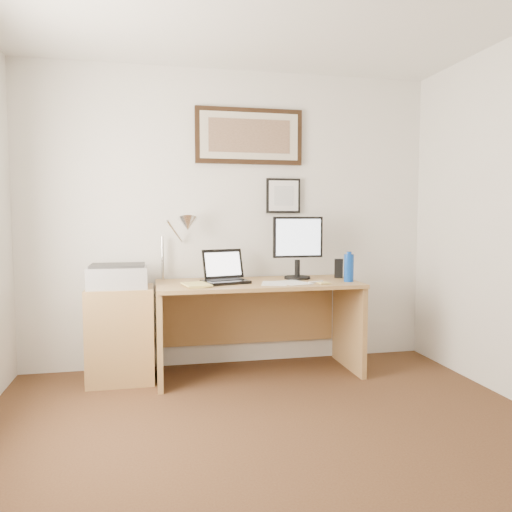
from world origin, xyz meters
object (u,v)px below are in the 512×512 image
object	(u,v)px
side_cabinet	(121,334)
lcd_monitor	(298,244)
water_bottle	(349,268)
printer	(118,276)
laptop	(225,275)
book	(184,286)
desk	(256,309)

from	to	relation	value
side_cabinet	lcd_monitor	size ratio (longest dim) A/B	1.40
water_bottle	printer	world-z (taller)	water_bottle
water_bottle	lcd_monitor	size ratio (longest dim) A/B	0.43
water_bottle	laptop	world-z (taller)	laptop
lcd_monitor	printer	xyz separation A→B (m)	(-1.45, -0.07, -0.22)
book	desk	xyz separation A→B (m)	(0.59, 0.24, -0.24)
lcd_monitor	laptop	bearing A→B (deg)	-171.08
laptop	lcd_monitor	bearing A→B (deg)	8.92
side_cabinet	lcd_monitor	distance (m)	1.59
water_bottle	printer	size ratio (longest dim) A/B	0.50
desk	lcd_monitor	size ratio (longest dim) A/B	3.08
side_cabinet	laptop	xyz separation A→B (m)	(0.81, -0.03, 0.44)
desk	laptop	xyz separation A→B (m)	(-0.26, -0.07, 0.29)
book	lcd_monitor	distance (m)	1.04
laptop	side_cabinet	bearing A→B (deg)	177.84
side_cabinet	printer	size ratio (longest dim) A/B	1.66
side_cabinet	water_bottle	world-z (taller)	water_bottle
side_cabinet	book	bearing A→B (deg)	-23.68
laptop	printer	xyz separation A→B (m)	(-0.82, 0.03, 0.01)
book	desk	world-z (taller)	book
desk	book	bearing A→B (deg)	-157.60
desk	laptop	world-z (taller)	laptop
water_bottle	printer	xyz separation A→B (m)	(-1.80, 0.18, -0.04)
side_cabinet	desk	bearing A→B (deg)	1.89
side_cabinet	desk	world-z (taller)	desk
side_cabinet	book	distance (m)	0.65
book	printer	xyz separation A→B (m)	(-0.49, 0.21, 0.06)
book	lcd_monitor	size ratio (longest dim) A/B	0.48
desk	printer	xyz separation A→B (m)	(-1.08, -0.04, 0.30)
side_cabinet	lcd_monitor	bearing A→B (deg)	2.74
laptop	lcd_monitor	size ratio (longest dim) A/B	0.75
water_bottle	lcd_monitor	world-z (taller)	lcd_monitor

